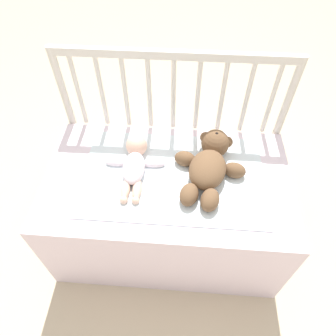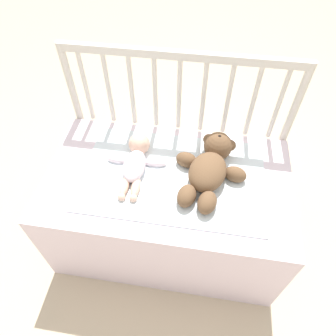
{
  "view_description": "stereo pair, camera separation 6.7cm",
  "coord_description": "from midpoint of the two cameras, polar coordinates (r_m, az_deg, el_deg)",
  "views": [
    {
      "loc": [
        0.06,
        -0.84,
        1.56
      ],
      "look_at": [
        0.0,
        0.0,
        0.57
      ],
      "focal_mm": 32.0,
      "sensor_mm": 36.0,
      "label": 1
    },
    {
      "loc": [
        0.13,
        -0.83,
        1.56
      ],
      "look_at": [
        0.0,
        0.0,
        0.57
      ],
      "focal_mm": 32.0,
      "sensor_mm": 36.0,
      "label": 2
    }
  ],
  "objects": [
    {
      "name": "teddy_bear",
      "position": [
        1.33,
        9.39,
        0.25
      ],
      "size": [
        0.33,
        0.43,
        0.13
      ],
      "color": "brown",
      "rests_on": "crib_mattress"
    },
    {
      "name": "crib_rail",
      "position": [
        1.5,
        3.36,
        11.66
      ],
      "size": [
        1.11,
        0.04,
        0.93
      ],
      "color": "beige",
      "rests_on": "ground_plane"
    },
    {
      "name": "blanket",
      "position": [
        1.35,
        2.35,
        -1.44
      ],
      "size": [
        0.81,
        0.51,
        0.01
      ],
      "color": "white",
      "rests_on": "crib_mattress"
    },
    {
      "name": "crib_mattress",
      "position": [
        1.55,
        1.22,
        -7.74
      ],
      "size": [
        1.11,
        0.65,
        0.51
      ],
      "color": "silver",
      "rests_on": "ground_plane"
    },
    {
      "name": "ground_plane",
      "position": [
        1.77,
        1.08,
        -12.22
      ],
      "size": [
        12.0,
        12.0,
        0.0
      ],
      "primitive_type": "plane",
      "color": "#C6B293"
    },
    {
      "name": "baby",
      "position": [
        1.36,
        -4.78,
        1.33
      ],
      "size": [
        0.28,
        0.36,
        0.1
      ],
      "color": "white",
      "rests_on": "crib_mattress"
    }
  ]
}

